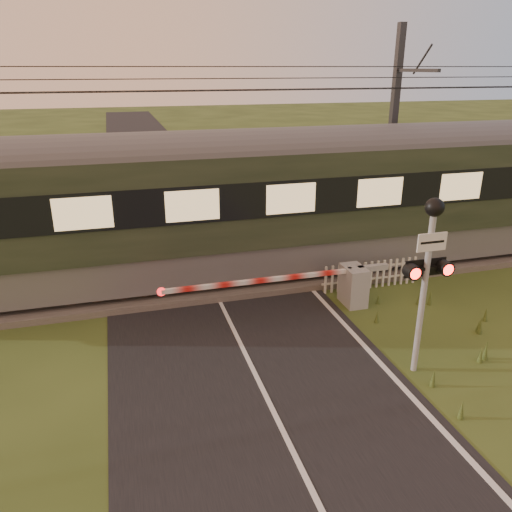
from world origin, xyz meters
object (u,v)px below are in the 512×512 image
object	(u,v)px
picket_fence	(371,275)
catenary_mast	(393,133)
boom_gate	(345,284)
crossing_signal	(428,257)

from	to	relation	value
picket_fence	catenary_mast	xyz separation A→B (m)	(2.75, 4.13, 3.46)
boom_gate	crossing_signal	bearing A→B (deg)	-88.18
crossing_signal	catenary_mast	size ratio (longest dim) A/B	0.51
boom_gate	catenary_mast	distance (m)	7.13
picket_fence	catenary_mast	size ratio (longest dim) A/B	0.41
picket_fence	boom_gate	bearing A→B (deg)	-146.79
boom_gate	picket_fence	distance (m)	1.48
crossing_signal	catenary_mast	xyz separation A→B (m)	(3.87, 8.22, 1.28)
boom_gate	picket_fence	bearing A→B (deg)	33.21
crossing_signal	boom_gate	bearing A→B (deg)	91.82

